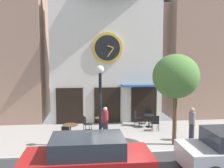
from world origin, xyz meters
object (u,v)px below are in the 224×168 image
(street_lamp, at_px, (100,106))
(cafe_table_center_left, at_px, (149,119))
(cafe_table_center_right, at_px, (70,128))
(cafe_chair_facing_wall, at_px, (136,117))
(pedestrian_grey, at_px, (192,123))
(cafe_table_center, at_px, (100,122))
(cafe_chair_right_end, at_px, (66,134))
(cafe_chair_corner, at_px, (104,125))
(parked_car_red, at_px, (88,160))
(pedestrian_maroon, at_px, (105,122))
(cafe_chair_near_tree, at_px, (148,115))
(cafe_chair_near_lamp, at_px, (86,123))
(street_tree, at_px, (176,77))
(cafe_chair_outer, at_px, (155,122))

(street_lamp, distance_m, cafe_table_center_left, 4.52)
(cafe_table_center_right, xyz_separation_m, cafe_chair_facing_wall, (3.93, 2.11, -0.02))
(cafe_chair_facing_wall, relative_size, pedestrian_grey, 0.54)
(cafe_table_center, height_order, cafe_table_center_left, cafe_table_center)
(cafe_chair_right_end, bearing_deg, cafe_table_center_right, 80.54)
(cafe_chair_corner, height_order, cafe_chair_right_end, same)
(pedestrian_grey, bearing_deg, parked_car_red, -145.19)
(cafe_chair_facing_wall, distance_m, cafe_chair_right_end, 5.04)
(cafe_table_center, bearing_deg, pedestrian_maroon, -83.67)
(cafe_table_center_left, relative_size, cafe_chair_corner, 0.83)
(cafe_chair_near_tree, height_order, parked_car_red, parked_car_red)
(cafe_chair_corner, distance_m, cafe_chair_facing_wall, 2.70)
(cafe_table_center_right, relative_size, cafe_chair_near_tree, 0.88)
(cafe_chair_near_lamp, bearing_deg, street_tree, -30.72)
(cafe_chair_right_end, relative_size, pedestrian_grey, 0.54)
(cafe_chair_near_tree, xyz_separation_m, cafe_chair_right_end, (-4.94, -3.40, 0.00))
(cafe_table_center_left, height_order, cafe_chair_facing_wall, cafe_chair_facing_wall)
(pedestrian_grey, bearing_deg, cafe_chair_facing_wall, 126.18)
(cafe_chair_near_lamp, height_order, parked_car_red, parked_car_red)
(cafe_chair_outer, height_order, pedestrian_maroon, pedestrian_maroon)
(cafe_table_center_left, bearing_deg, cafe_chair_outer, -80.70)
(cafe_table_center_right, xyz_separation_m, cafe_chair_near_tree, (4.79, 2.54, -0.02))
(cafe_chair_facing_wall, bearing_deg, pedestrian_maroon, -132.54)
(cafe_chair_corner, bearing_deg, cafe_table_center_left, 23.66)
(cafe_chair_corner, bearing_deg, street_tree, -30.21)
(cafe_chair_near_tree, bearing_deg, street_lamp, -131.37)
(parked_car_red, bearing_deg, pedestrian_maroon, 77.66)
(cafe_table_center, height_order, cafe_chair_near_tree, cafe_chair_near_tree)
(street_tree, relative_size, cafe_table_center, 5.69)
(cafe_chair_near_tree, bearing_deg, cafe_chair_corner, -145.33)
(pedestrian_maroon, bearing_deg, street_tree, -20.48)
(street_tree, relative_size, cafe_chair_facing_wall, 4.83)
(cafe_chair_corner, xyz_separation_m, pedestrian_maroon, (0.00, -0.68, 0.33))
(cafe_table_center, distance_m, cafe_table_center_left, 3.02)
(cafe_table_center_right, xyz_separation_m, parked_car_red, (0.84, -4.59, 0.21))
(cafe_table_center, bearing_deg, parked_car_red, -97.73)
(cafe_chair_outer, distance_m, cafe_chair_corner, 2.99)
(pedestrian_grey, bearing_deg, cafe_table_center_left, 120.17)
(cafe_table_center_left, relative_size, cafe_chair_near_tree, 0.83)
(cafe_table_center, relative_size, pedestrian_grey, 0.46)
(cafe_table_center_right, bearing_deg, cafe_chair_near_tree, 27.91)
(cafe_table_center, xyz_separation_m, pedestrian_grey, (4.50, -2.16, 0.35))
(cafe_chair_near_lamp, bearing_deg, pedestrian_grey, -20.46)
(cafe_chair_facing_wall, height_order, parked_car_red, parked_car_red)
(cafe_chair_outer, relative_size, pedestrian_maroon, 0.54)
(cafe_chair_near_tree, xyz_separation_m, parked_car_red, (-3.96, -7.13, 0.23))
(cafe_table_center_left, bearing_deg, parked_car_red, -121.02)
(cafe_chair_facing_wall, bearing_deg, cafe_chair_near_lamp, -161.66)
(pedestrian_maroon, bearing_deg, street_lamp, -107.24)
(cafe_table_center_left, distance_m, cafe_chair_near_tree, 0.86)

